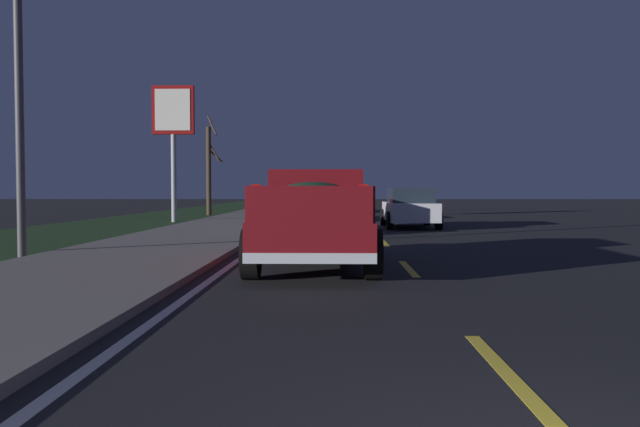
{
  "coord_description": "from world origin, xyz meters",
  "views": [
    {
      "loc": [
        -2.46,
        1.38,
        1.47
      ],
      "look_at": [
        12.03,
        1.72,
        0.92
      ],
      "focal_mm": 35.1,
      "sensor_mm": 36.0,
      "label": 1
    }
  ],
  "objects_px": {
    "pickup_truck": "(315,215)",
    "street_light_near": "(31,30)",
    "sedan_silver": "(326,210)",
    "sedan_tan": "(323,204)",
    "sedan_white": "(410,207)",
    "sedan_red": "(326,200)",
    "bare_tree_far": "(209,169)",
    "gas_price_sign": "(173,121)"
  },
  "relations": [
    {
      "from": "pickup_truck",
      "to": "gas_price_sign",
      "type": "relative_size",
      "value": 0.87
    },
    {
      "from": "sedan_tan",
      "to": "gas_price_sign",
      "type": "bearing_deg",
      "value": 105.96
    },
    {
      "from": "gas_price_sign",
      "to": "bare_tree_far",
      "type": "bearing_deg",
      "value": -0.25
    },
    {
      "from": "sedan_red",
      "to": "sedan_silver",
      "type": "height_order",
      "value": "same"
    },
    {
      "from": "pickup_truck",
      "to": "street_light_near",
      "type": "distance_m",
      "value": 7.47
    },
    {
      "from": "sedan_tan",
      "to": "sedan_white",
      "type": "xyz_separation_m",
      "value": [
        -5.81,
        -3.5,
        0.0
      ]
    },
    {
      "from": "sedan_tan",
      "to": "sedan_white",
      "type": "height_order",
      "value": "same"
    },
    {
      "from": "pickup_truck",
      "to": "sedan_tan",
      "type": "height_order",
      "value": "pickup_truck"
    },
    {
      "from": "sedan_white",
      "to": "bare_tree_far",
      "type": "xyz_separation_m",
      "value": [
        11.75,
        10.24,
        1.93
      ]
    },
    {
      "from": "street_light_near",
      "to": "gas_price_sign",
      "type": "bearing_deg",
      "value": 3.06
    },
    {
      "from": "sedan_white",
      "to": "sedan_red",
      "type": "xyz_separation_m",
      "value": [
        16.61,
        3.49,
        0.0
      ]
    },
    {
      "from": "sedan_silver",
      "to": "street_light_near",
      "type": "xyz_separation_m",
      "value": [
        -8.4,
        6.23,
        4.13
      ]
    },
    {
      "from": "sedan_white",
      "to": "street_light_near",
      "type": "bearing_deg",
      "value": 139.37
    },
    {
      "from": "bare_tree_far",
      "to": "gas_price_sign",
      "type": "bearing_deg",
      "value": 179.75
    },
    {
      "from": "sedan_red",
      "to": "street_light_near",
      "type": "relative_size",
      "value": 0.54
    },
    {
      "from": "gas_price_sign",
      "to": "bare_tree_far",
      "type": "height_order",
      "value": "gas_price_sign"
    },
    {
      "from": "sedan_silver",
      "to": "pickup_truck",
      "type": "bearing_deg",
      "value": 179.72
    },
    {
      "from": "gas_price_sign",
      "to": "street_light_near",
      "type": "distance_m",
      "value": 14.94
    },
    {
      "from": "pickup_truck",
      "to": "sedan_tan",
      "type": "distance_m",
      "value": 18.3
    },
    {
      "from": "sedan_white",
      "to": "sedan_silver",
      "type": "xyz_separation_m",
      "value": [
        -2.64,
        3.25,
        0.0
      ]
    },
    {
      "from": "sedan_red",
      "to": "bare_tree_far",
      "type": "xyz_separation_m",
      "value": [
        -4.86,
        6.75,
        1.93
      ]
    },
    {
      "from": "bare_tree_far",
      "to": "sedan_tan",
      "type": "bearing_deg",
      "value": -131.41
    },
    {
      "from": "pickup_truck",
      "to": "gas_price_sign",
      "type": "height_order",
      "value": "gas_price_sign"
    },
    {
      "from": "sedan_white",
      "to": "street_light_near",
      "type": "xyz_separation_m",
      "value": [
        -11.05,
        9.48,
        4.13
      ]
    },
    {
      "from": "sedan_white",
      "to": "gas_price_sign",
      "type": "relative_size",
      "value": 0.71
    },
    {
      "from": "sedan_tan",
      "to": "street_light_near",
      "type": "height_order",
      "value": "street_light_near"
    },
    {
      "from": "gas_price_sign",
      "to": "pickup_truck",
      "type": "bearing_deg",
      "value": -156.9
    },
    {
      "from": "sedan_white",
      "to": "street_light_near",
      "type": "distance_m",
      "value": 15.13
    },
    {
      "from": "pickup_truck",
      "to": "bare_tree_far",
      "type": "distance_m",
      "value": 25.27
    },
    {
      "from": "pickup_truck",
      "to": "sedan_red",
      "type": "height_order",
      "value": "pickup_truck"
    },
    {
      "from": "sedan_tan",
      "to": "bare_tree_far",
      "type": "xyz_separation_m",
      "value": [
        5.94,
        6.74,
        1.93
      ]
    },
    {
      "from": "sedan_tan",
      "to": "gas_price_sign",
      "type": "height_order",
      "value": "gas_price_sign"
    },
    {
      "from": "sedan_silver",
      "to": "street_light_near",
      "type": "relative_size",
      "value": 0.54
    },
    {
      "from": "gas_price_sign",
      "to": "sedan_tan",
      "type": "bearing_deg",
      "value": -74.04
    },
    {
      "from": "street_light_near",
      "to": "sedan_tan",
      "type": "bearing_deg",
      "value": -19.52
    },
    {
      "from": "sedan_tan",
      "to": "sedan_red",
      "type": "relative_size",
      "value": 1.0
    },
    {
      "from": "street_light_near",
      "to": "bare_tree_far",
      "type": "distance_m",
      "value": 22.91
    },
    {
      "from": "sedan_red",
      "to": "pickup_truck",
      "type": "bearing_deg",
      "value": -179.63
    },
    {
      "from": "bare_tree_far",
      "to": "sedan_silver",
      "type": "bearing_deg",
      "value": -154.09
    },
    {
      "from": "sedan_red",
      "to": "street_light_near",
      "type": "height_order",
      "value": "street_light_near"
    },
    {
      "from": "sedan_red",
      "to": "bare_tree_far",
      "type": "height_order",
      "value": "bare_tree_far"
    },
    {
      "from": "pickup_truck",
      "to": "street_light_near",
      "type": "bearing_deg",
      "value": 76.86
    }
  ]
}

